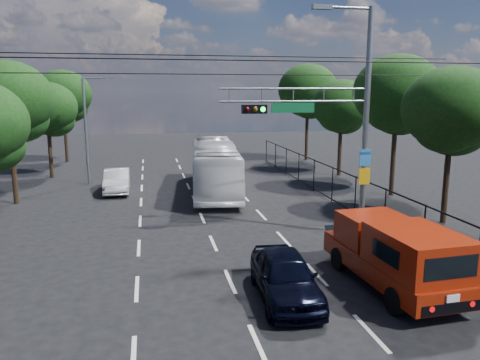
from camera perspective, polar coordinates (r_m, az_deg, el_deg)
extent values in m
plane|color=black|center=(12.22, 2.20, -19.43)|extent=(120.00, 120.00, 0.00)
cube|color=beige|center=(11.98, -12.86, -20.37)|extent=(0.12, 2.00, 0.01)
cube|color=beige|center=(15.55, -12.47, -12.77)|extent=(0.12, 2.00, 0.01)
cube|color=beige|center=(19.28, -12.23, -8.07)|extent=(0.12, 2.00, 0.01)
cube|color=beige|center=(23.11, -12.08, -4.90)|extent=(0.12, 2.00, 0.01)
cube|color=beige|center=(26.99, -11.97, -2.64)|extent=(0.12, 2.00, 0.01)
cube|color=beige|center=(30.89, -11.89, -0.95)|extent=(0.12, 2.00, 0.01)
cube|color=beige|center=(34.82, -11.82, 0.36)|extent=(0.12, 2.00, 0.01)
cube|color=beige|center=(38.77, -11.77, 1.41)|extent=(0.12, 2.00, 0.01)
cube|color=beige|center=(42.72, -11.73, 2.26)|extent=(0.12, 2.00, 0.01)
cube|color=beige|center=(12.22, 2.20, -19.41)|extent=(0.12, 2.00, 0.01)
cube|color=beige|center=(15.73, -1.23, -12.22)|extent=(0.12, 2.00, 0.01)
cube|color=beige|center=(19.44, -3.28, -7.68)|extent=(0.12, 2.00, 0.01)
cube|color=beige|center=(23.24, -4.64, -4.61)|extent=(0.12, 2.00, 0.01)
cube|color=beige|center=(27.10, -5.61, -2.40)|extent=(0.12, 2.00, 0.01)
cube|color=beige|center=(30.99, -6.34, -0.74)|extent=(0.12, 2.00, 0.01)
cube|color=beige|center=(34.91, -6.90, 0.54)|extent=(0.12, 2.00, 0.01)
cube|color=beige|center=(38.84, -7.35, 1.57)|extent=(0.12, 2.00, 0.01)
cube|color=beige|center=(42.79, -7.71, 2.40)|extent=(0.12, 2.00, 0.01)
cube|color=beige|center=(13.16, 15.65, -17.48)|extent=(0.12, 2.00, 0.01)
cube|color=beige|center=(16.47, 9.31, -11.28)|extent=(0.12, 2.00, 0.01)
cube|color=beige|center=(20.04, 5.31, -7.14)|extent=(0.12, 2.00, 0.01)
cube|color=beige|center=(23.74, 2.59, -4.25)|extent=(0.12, 2.00, 0.01)
cube|color=beige|center=(27.53, 0.62, -2.14)|extent=(0.12, 2.00, 0.01)
cube|color=beige|center=(31.37, -0.87, -0.54)|extent=(0.12, 2.00, 0.01)
cube|color=beige|center=(35.25, -2.03, 0.71)|extent=(0.12, 2.00, 0.01)
cube|color=beige|center=(39.15, -2.96, 1.71)|extent=(0.12, 2.00, 0.01)
cube|color=beige|center=(43.07, -3.72, 2.53)|extent=(0.12, 2.00, 0.01)
cylinder|color=slate|center=(20.41, 15.08, 6.47)|extent=(0.24, 0.24, 9.50)
cylinder|color=slate|center=(20.20, 13.05, 19.76)|extent=(2.00, 0.10, 0.10)
cube|color=slate|center=(19.79, 9.96, 20.06)|extent=(0.80, 0.25, 0.18)
cylinder|color=slate|center=(19.20, 6.81, 10.99)|extent=(6.20, 0.08, 0.08)
cylinder|color=slate|center=(19.20, 6.78, 9.50)|extent=(6.20, 0.08, 0.08)
cube|color=black|center=(18.76, 1.75, 8.62)|extent=(1.00, 0.28, 0.35)
sphere|color=#3F0505|center=(18.54, 0.88, 8.60)|extent=(0.20, 0.20, 0.20)
sphere|color=#4C3805|center=(18.61, 1.85, 8.61)|extent=(0.20, 0.20, 0.20)
sphere|color=#0CE533|center=(18.69, 2.82, 8.61)|extent=(0.20, 0.20, 0.20)
cube|color=#0C592F|center=(19.18, 6.47, 8.76)|extent=(1.80, 0.05, 0.40)
cube|color=#2A76C5|center=(20.41, 15.02, 2.66)|extent=(0.50, 0.04, 0.70)
cube|color=#E0A10B|center=(20.53, 14.91, 0.45)|extent=(0.50, 0.04, 0.70)
cylinder|color=slate|center=(20.10, 13.70, 10.04)|extent=(0.05, 0.05, 0.50)
cylinder|color=slate|center=(19.60, 10.19, 10.16)|extent=(0.05, 0.05, 0.50)
cylinder|color=slate|center=(19.17, 6.50, 10.25)|extent=(0.05, 0.05, 0.50)
cylinder|color=slate|center=(18.81, 2.66, 10.30)|extent=(0.05, 0.05, 0.50)
cylinder|color=slate|center=(18.55, -1.30, 10.30)|extent=(0.05, 0.05, 0.50)
cylinder|color=slate|center=(32.63, -18.27, 5.56)|extent=(0.18, 0.18, 7.00)
cylinder|color=slate|center=(32.45, -17.21, 11.79)|extent=(1.60, 0.09, 0.09)
cube|color=slate|center=(32.37, -15.59, 11.88)|extent=(0.60, 0.22, 0.15)
cylinder|color=black|center=(16.50, -2.57, 14.41)|extent=(22.00, 0.04, 0.04)
cylinder|color=black|center=(19.98, -4.13, 14.90)|extent=(22.00, 0.04, 0.04)
cylinder|color=black|center=(21.43, -4.61, 12.74)|extent=(22.00, 0.04, 0.04)
cube|color=black|center=(24.80, 13.01, 0.74)|extent=(0.04, 34.00, 0.06)
cube|color=black|center=(25.17, 12.84, -3.30)|extent=(0.04, 34.00, 0.06)
cylinder|color=black|center=(16.69, 27.07, -8.42)|extent=(0.06, 0.06, 2.00)
cylinder|color=black|center=(19.01, 21.51, -5.72)|extent=(0.06, 0.06, 2.00)
cylinder|color=black|center=(21.49, 17.23, -3.59)|extent=(0.06, 0.06, 2.00)
cylinder|color=black|center=(24.09, 13.88, -1.90)|extent=(0.06, 0.06, 2.00)
cylinder|color=black|center=(26.78, 11.19, -0.53)|extent=(0.06, 0.06, 2.00)
cylinder|color=black|center=(29.53, 9.00, 0.58)|extent=(0.06, 0.06, 2.00)
cylinder|color=black|center=(32.32, 7.18, 1.50)|extent=(0.06, 0.06, 2.00)
cylinder|color=black|center=(35.14, 5.65, 2.28)|extent=(0.06, 0.06, 2.00)
cylinder|color=black|center=(38.00, 4.35, 2.94)|extent=(0.06, 0.06, 2.00)
cylinder|color=black|center=(40.87, 3.23, 3.50)|extent=(0.06, 0.06, 2.00)
cylinder|color=black|center=(23.98, 23.85, 0.11)|extent=(0.28, 0.28, 4.20)
ellipsoid|color=black|center=(23.64, 24.46, 8.00)|extent=(4.50, 4.50, 3.83)
ellipsoid|color=black|center=(24.18, 24.63, 5.52)|extent=(3.00, 3.00, 2.40)
ellipsoid|color=black|center=(23.33, 23.87, 5.80)|extent=(2.85, 2.85, 2.28)
cylinder|color=black|center=(29.27, 18.19, 2.82)|extent=(0.28, 0.28, 4.76)
ellipsoid|color=black|center=(29.03, 18.62, 10.15)|extent=(5.10, 5.10, 4.33)
ellipsoid|color=black|center=(29.51, 18.88, 7.82)|extent=(3.40, 3.40, 2.72)
ellipsoid|color=black|center=(28.70, 18.08, 8.14)|extent=(3.23, 3.23, 2.58)
cylinder|color=black|center=(35.37, 12.07, 3.81)|extent=(0.28, 0.28, 4.03)
ellipsoid|color=black|center=(35.14, 12.27, 8.94)|extent=(4.32, 4.32, 3.67)
ellipsoid|color=black|center=(35.62, 12.61, 7.32)|extent=(2.88, 2.88, 2.30)
ellipsoid|color=black|center=(34.86, 11.81, 7.52)|extent=(2.74, 2.74, 2.19)
cylinder|color=black|center=(42.82, 8.14, 5.71)|extent=(0.28, 0.28, 4.93)
ellipsoid|color=black|center=(42.66, 8.28, 10.90)|extent=(5.28, 5.28, 4.49)
ellipsoid|color=black|center=(43.09, 8.61, 9.25)|extent=(3.52, 3.52, 2.82)
ellipsoid|color=black|center=(42.37, 7.88, 9.48)|extent=(3.34, 3.34, 2.68)
cylinder|color=black|center=(28.51, -25.92, 1.79)|extent=(0.28, 0.28, 4.48)
ellipsoid|color=black|center=(28.24, -26.51, 8.86)|extent=(4.80, 4.80, 4.08)
ellipsoid|color=black|center=(28.47, -25.38, 6.69)|extent=(3.20, 3.20, 2.56)
ellipsoid|color=black|center=(28.17, -27.14, 6.84)|extent=(3.04, 3.04, 2.43)
cylinder|color=black|center=(36.19, -22.13, 3.32)|extent=(0.28, 0.28, 3.92)
ellipsoid|color=black|center=(35.96, -22.47, 8.18)|extent=(4.20, 4.20, 3.57)
ellipsoid|color=black|center=(36.23, -21.65, 6.70)|extent=(2.80, 2.80, 2.24)
ellipsoid|color=black|center=(35.87, -22.99, 6.80)|extent=(2.66, 2.66, 2.13)
cylinder|color=black|center=(44.03, -20.49, 5.06)|extent=(0.28, 0.28, 4.59)
ellipsoid|color=black|center=(43.86, -20.80, 9.75)|extent=(4.92, 4.92, 4.18)
ellipsoid|color=black|center=(44.11, -20.12, 8.30)|extent=(3.28, 3.28, 2.62)
ellipsoid|color=black|center=(43.74, -21.21, 8.43)|extent=(3.12, 3.12, 2.49)
cylinder|color=black|center=(16.94, 12.02, -9.35)|extent=(0.34, 0.80, 0.79)
cylinder|color=black|center=(17.84, 17.58, -8.58)|extent=(0.34, 0.80, 0.79)
cylinder|color=black|center=(14.16, 18.47, -13.80)|extent=(0.34, 0.80, 0.79)
cylinder|color=black|center=(15.23, 24.65, -12.47)|extent=(0.34, 0.80, 0.79)
cube|color=maroon|center=(15.88, 18.03, -9.87)|extent=(2.46, 5.73, 0.63)
cube|color=maroon|center=(17.89, 13.70, -6.99)|extent=(2.11, 0.74, 0.62)
cube|color=black|center=(18.07, 13.29, -5.87)|extent=(1.93, 0.57, 0.34)
cube|color=maroon|center=(16.66, 15.82, -5.80)|extent=(2.12, 1.86, 1.07)
cube|color=black|center=(15.96, 17.35, -6.41)|extent=(1.74, 0.16, 0.62)
cube|color=maroon|center=(14.63, 20.84, -8.11)|extent=(2.25, 2.98, 1.18)
cube|color=black|center=(15.23, 24.12, -7.47)|extent=(0.13, 1.35, 0.50)
cube|color=black|center=(14.05, 17.30, -8.51)|extent=(0.13, 1.35, 0.50)
cube|color=black|center=(13.56, 24.33, -9.70)|extent=(1.63, 0.15, 0.62)
cube|color=black|center=(13.86, 24.33, -14.01)|extent=(1.80, 0.20, 0.29)
cube|color=silver|center=(13.72, 24.55, -13.01)|extent=(0.39, 0.06, 0.20)
imported|color=black|center=(14.33, 5.53, -11.56)|extent=(1.94, 4.30, 1.43)
imported|color=silver|center=(28.98, -3.12, 1.63)|extent=(3.72, 11.40, 3.12)
imported|color=silver|center=(29.95, -14.79, -0.08)|extent=(1.58, 4.28, 1.40)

